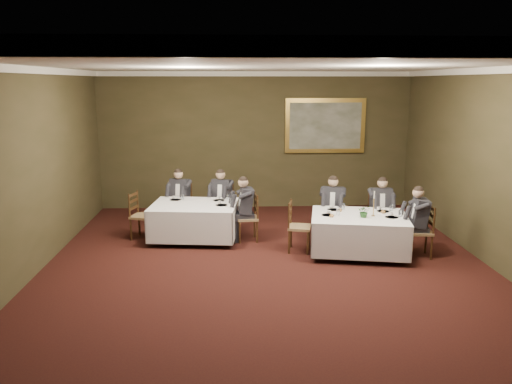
{
  "coord_description": "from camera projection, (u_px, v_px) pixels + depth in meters",
  "views": [
    {
      "loc": [
        -0.62,
        -7.84,
        3.25
      ],
      "look_at": [
        -0.15,
        1.61,
        1.15
      ],
      "focal_mm": 35.0,
      "sensor_mm": 36.0,
      "label": 1
    }
  ],
  "objects": [
    {
      "name": "place_setting_table_second",
      "position": [
        178.0,
        198.0,
        10.75
      ],
      "size": [
        0.33,
        0.31,
        0.14
      ],
      "color": "white",
      "rests_on": "table_second"
    },
    {
      "name": "front_wall",
      "position": [
        332.0,
        326.0,
        3.13
      ],
      "size": [
        8.0,
        0.1,
        3.5
      ],
      "primitive_type": "cube",
      "color": "#34301A",
      "rests_on": "ground"
    },
    {
      "name": "chair_sec_backright",
      "position": [
        223.0,
        215.0,
        11.3
      ],
      "size": [
        0.56,
        0.55,
        1.0
      ],
      "rotation": [
        0.0,
        0.0,
        2.78
      ],
      "color": "olive",
      "rests_on": "ground"
    },
    {
      "name": "painting",
      "position": [
        325.0,
        126.0,
        12.82
      ],
      "size": [
        2.07,
        0.09,
        1.4
      ],
      "color": "gold",
      "rests_on": "back_wall"
    },
    {
      "name": "chair_main_endleft",
      "position": [
        299.0,
        237.0,
        9.72
      ],
      "size": [
        0.51,
        0.52,
        1.0
      ],
      "rotation": [
        0.0,
        0.0,
        -1.79
      ],
      "color": "olive",
      "rests_on": "ground"
    },
    {
      "name": "candlestick",
      "position": [
        374.0,
        207.0,
        9.39
      ],
      "size": [
        0.07,
        0.07,
        0.5
      ],
      "color": "gold",
      "rests_on": "table_main"
    },
    {
      "name": "chair_sec_endright",
      "position": [
        248.0,
        227.0,
        10.39
      ],
      "size": [
        0.46,
        0.48,
        1.0
      ],
      "rotation": [
        0.0,
        0.0,
        1.67
      ],
      "color": "olive",
      "rests_on": "ground"
    },
    {
      "name": "diner_sec_backright",
      "position": [
        222.0,
        206.0,
        11.24
      ],
      "size": [
        0.55,
        0.59,
        1.35
      ],
      "rotation": [
        0.0,
        0.0,
        2.78
      ],
      "color": "black",
      "rests_on": "chair_sec_backright"
    },
    {
      "name": "ceiling",
      "position": [
        271.0,
        65.0,
        7.63
      ],
      "size": [
        8.0,
        10.0,
        0.1
      ],
      "primitive_type": "cube",
      "color": "silver",
      "rests_on": "back_wall"
    },
    {
      "name": "chair_sec_backleft",
      "position": [
        181.0,
        215.0,
        11.36
      ],
      "size": [
        0.55,
        0.54,
        1.0
      ],
      "rotation": [
        0.0,
        0.0,
        2.82
      ],
      "color": "olive",
      "rests_on": "ground"
    },
    {
      "name": "table_second",
      "position": [
        195.0,
        219.0,
        10.41
      ],
      "size": [
        1.9,
        1.53,
        0.67
      ],
      "rotation": [
        0.0,
        0.0,
        -0.11
      ],
      "color": "black",
      "rests_on": "ground"
    },
    {
      "name": "diner_main_backleft",
      "position": [
        332.0,
        215.0,
        10.48
      ],
      "size": [
        0.51,
        0.57,
        1.35
      ],
      "rotation": [
        0.0,
        0.0,
        2.88
      ],
      "color": "black",
      "rests_on": "chair_main_backleft"
    },
    {
      "name": "ground",
      "position": [
        269.0,
        279.0,
        8.38
      ],
      "size": [
        10.0,
        10.0,
        0.0
      ],
      "primitive_type": "plane",
      "color": "black",
      "rests_on": "ground"
    },
    {
      "name": "centerpiece",
      "position": [
        364.0,
        211.0,
        9.32
      ],
      "size": [
        0.26,
        0.23,
        0.25
      ],
      "primitive_type": "imported",
      "rotation": [
        0.0,
        0.0,
        -0.21
      ],
      "color": "#2D5926",
      "rests_on": "table_main"
    },
    {
      "name": "crown_molding",
      "position": [
        271.0,
        69.0,
        7.64
      ],
      "size": [
        8.0,
        10.0,
        0.12
      ],
      "color": "white",
      "rests_on": "back_wall"
    },
    {
      "name": "chair_sec_endleft",
      "position": [
        142.0,
        225.0,
        10.51
      ],
      "size": [
        0.53,
        0.54,
        1.0
      ],
      "rotation": [
        0.0,
        0.0,
        -1.85
      ],
      "color": "olive",
      "rests_on": "ground"
    },
    {
      "name": "place_setting_table_main",
      "position": [
        336.0,
        208.0,
        9.93
      ],
      "size": [
        0.33,
        0.31,
        0.14
      ],
      "color": "white",
      "rests_on": "table_main"
    },
    {
      "name": "diner_sec_backleft",
      "position": [
        181.0,
        205.0,
        11.3
      ],
      "size": [
        0.53,
        0.58,
        1.35
      ],
      "rotation": [
        0.0,
        0.0,
        2.82
      ],
      "color": "black",
      "rests_on": "chair_sec_backleft"
    },
    {
      "name": "table_main",
      "position": [
        359.0,
        231.0,
        9.54
      ],
      "size": [
        2.02,
        1.68,
        0.67
      ],
      "rotation": [
        0.0,
        0.0,
        -0.18
      ],
      "color": "black",
      "rests_on": "ground"
    },
    {
      "name": "back_wall",
      "position": [
        255.0,
        141.0,
        12.88
      ],
      "size": [
        8.0,
        0.1,
        3.5
      ],
      "primitive_type": "cube",
      "color": "#34301A",
      "rests_on": "ground"
    },
    {
      "name": "diner_main_backright",
      "position": [
        379.0,
        216.0,
        10.35
      ],
      "size": [
        0.42,
        0.48,
        1.35
      ],
      "rotation": [
        0.0,
        0.0,
        3.14
      ],
      "color": "black",
      "rests_on": "chair_main_backright"
    },
    {
      "name": "left_wall",
      "position": [
        16.0,
        180.0,
        7.81
      ],
      "size": [
        0.1,
        10.0,
        3.5
      ],
      "primitive_type": "cube",
      "color": "#34301A",
      "rests_on": "ground"
    },
    {
      "name": "chair_main_backleft",
      "position": [
        332.0,
        225.0,
        10.54
      ],
      "size": [
        0.53,
        0.52,
        1.0
      ],
      "rotation": [
        0.0,
        0.0,
        2.88
      ],
      "color": "olive",
      "rests_on": "ground"
    },
    {
      "name": "chair_main_backright",
      "position": [
        379.0,
        227.0,
        10.42
      ],
      "size": [
        0.44,
        0.42,
        1.0
      ],
      "rotation": [
        0.0,
        0.0,
        3.14
      ],
      "color": "olive",
      "rests_on": "ground"
    },
    {
      "name": "chair_main_endright",
      "position": [
        420.0,
        242.0,
        9.43
      ],
      "size": [
        0.46,
        0.48,
        1.0
      ],
      "rotation": [
        0.0,
        0.0,
        1.47
      ],
      "color": "olive",
      "rests_on": "ground"
    },
    {
      "name": "diner_sec_endright",
      "position": [
        247.0,
        217.0,
        10.34
      ],
      "size": [
        0.52,
        0.45,
        1.35
      ],
      "rotation": [
        0.0,
        0.0,
        1.67
      ],
      "color": "black",
      "rests_on": "chair_sec_endright"
    },
    {
      "name": "diner_main_endright",
      "position": [
        420.0,
        230.0,
        9.38
      ],
      "size": [
        0.52,
        0.45,
        1.35
      ],
      "rotation": [
        0.0,
        0.0,
        1.47
      ],
      "color": "black",
      "rests_on": "chair_main_endright"
    },
    {
      "name": "right_wall",
      "position": [
        512.0,
        175.0,
        8.2
      ],
      "size": [
        0.1,
        10.0,
        3.5
      ],
      "primitive_type": "cube",
      "color": "#34301A",
      "rests_on": "ground"
    }
  ]
}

